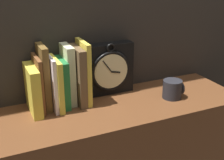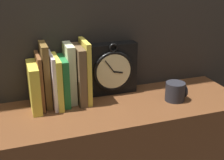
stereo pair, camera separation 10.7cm
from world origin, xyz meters
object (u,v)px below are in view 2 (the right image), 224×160
(book_slot1_brown, at_px, (40,81))
(book_slot4_yellow, at_px, (57,82))
(book_slot5_green, at_px, (64,81))
(book_slot6_cream, at_px, (70,73))
(book_slot7_brown, at_px, (79,75))
(book_slot3_white, at_px, (52,80))
(book_slot0_yellow, at_px, (34,87))
(mug, at_px, (176,91))
(book_slot8_yellow, at_px, (85,71))
(clock, at_px, (111,69))
(book_slot2_brown, at_px, (45,75))

(book_slot1_brown, bearing_deg, book_slot4_yellow, -7.48)
(book_slot4_yellow, distance_m, book_slot5_green, 0.03)
(book_slot6_cream, height_order, book_slot7_brown, book_slot6_cream)
(book_slot3_white, xyz_separation_m, book_slot7_brown, (0.11, 0.00, 0.01))
(book_slot0_yellow, bearing_deg, mug, -11.29)
(book_slot1_brown, relative_size, book_slot7_brown, 0.92)
(book_slot5_green, bearing_deg, book_slot8_yellow, -1.44)
(clock, xyz_separation_m, book_slot5_green, (-0.21, -0.03, -0.01))
(clock, distance_m, book_slot5_green, 0.21)
(book_slot0_yellow, distance_m, book_slot1_brown, 0.03)
(book_slot2_brown, distance_m, book_slot3_white, 0.03)
(book_slot5_green, bearing_deg, book_slot3_white, -171.18)
(book_slot1_brown, height_order, book_slot2_brown, book_slot2_brown)
(book_slot0_yellow, height_order, book_slot8_yellow, book_slot8_yellow)
(book_slot2_brown, distance_m, book_slot4_yellow, 0.05)
(book_slot0_yellow, height_order, mug, book_slot0_yellow)
(book_slot2_brown, height_order, book_slot7_brown, book_slot2_brown)
(book_slot6_cream, bearing_deg, book_slot4_yellow, -159.29)
(book_slot4_yellow, height_order, book_slot5_green, book_slot4_yellow)
(book_slot2_brown, bearing_deg, book_slot5_green, -5.90)
(book_slot2_brown, distance_m, mug, 0.53)
(clock, height_order, book_slot4_yellow, clock)
(book_slot6_cream, distance_m, book_slot7_brown, 0.04)
(book_slot7_brown, bearing_deg, book_slot0_yellow, -177.62)
(book_slot2_brown, xyz_separation_m, book_slot3_white, (0.02, -0.01, -0.02))
(book_slot2_brown, distance_m, book_slot8_yellow, 0.16)
(book_slot5_green, bearing_deg, book_slot2_brown, 174.10)
(book_slot8_yellow, xyz_separation_m, mug, (0.35, -0.12, -0.09))
(book_slot0_yellow, distance_m, book_slot7_brown, 0.18)
(book_slot5_green, bearing_deg, mug, -15.74)
(book_slot8_yellow, distance_m, mug, 0.38)
(book_slot7_brown, distance_m, mug, 0.40)
(book_slot8_yellow, bearing_deg, book_slot7_brown, -174.11)
(book_slot5_green, xyz_separation_m, book_slot8_yellow, (0.09, -0.00, 0.03))
(book_slot7_brown, bearing_deg, book_slot8_yellow, 5.89)
(book_slot2_brown, relative_size, book_slot5_green, 1.32)
(book_slot1_brown, distance_m, book_slot8_yellow, 0.18)
(book_slot7_brown, height_order, mug, book_slot7_brown)
(book_slot1_brown, xyz_separation_m, book_slot7_brown, (0.15, -0.00, 0.01))
(book_slot3_white, xyz_separation_m, book_slot4_yellow, (0.02, -0.00, -0.01))
(clock, distance_m, book_slot4_yellow, 0.24)
(book_slot1_brown, relative_size, book_slot2_brown, 0.85)
(book_slot1_brown, xyz_separation_m, book_slot6_cream, (0.12, 0.01, 0.01))
(book_slot5_green, bearing_deg, book_slot1_brown, -178.84)
(book_slot1_brown, xyz_separation_m, book_slot4_yellow, (0.06, -0.01, -0.01))
(book_slot0_yellow, distance_m, book_slot8_yellow, 0.21)
(book_slot7_brown, bearing_deg, book_slot2_brown, 174.77)
(clock, xyz_separation_m, mug, (0.23, -0.16, -0.07))
(book_slot3_white, distance_m, book_slot7_brown, 0.11)
(book_slot2_brown, bearing_deg, book_slot3_white, -31.76)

